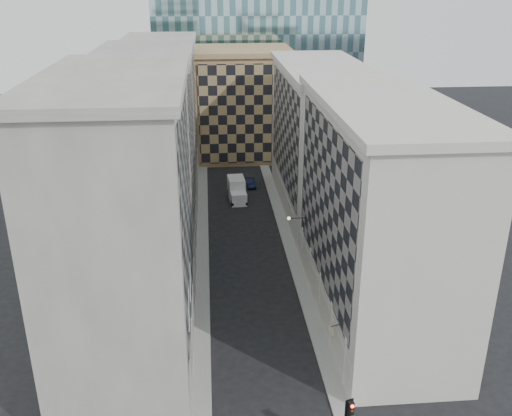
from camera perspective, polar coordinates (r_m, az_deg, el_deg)
sidewalk_west at (r=68.52m, az=-5.38°, el=-4.03°), size 1.50×100.00×0.15m
sidewalk_east at (r=69.14m, az=3.37°, el=-3.71°), size 1.50×100.00×0.15m
bldg_left_a at (r=46.82m, az=-12.84°, el=-1.61°), size 10.80×22.80×23.70m
bldg_left_b at (r=67.54m, az=-10.52°, el=5.56°), size 10.80×22.80×22.70m
bldg_left_c at (r=88.89m, az=-9.28°, el=9.33°), size 10.80×22.80×21.70m
bldg_right_a at (r=52.75m, az=11.97°, el=-0.53°), size 10.80×26.80×20.70m
bldg_right_b at (r=77.71m, az=6.44°, el=6.87°), size 10.80×28.80×19.70m
tan_block at (r=101.70m, az=-1.38°, el=10.44°), size 16.80×14.80×18.80m
flagpoles_left at (r=43.66m, az=-6.67°, el=-8.68°), size 0.10×6.33×2.33m
bracket_lamp at (r=61.07m, az=3.47°, el=-1.04°), size 1.98×0.36×0.36m
box_truck at (r=82.60m, az=-1.92°, el=1.74°), size 2.67×5.79×3.10m
dark_car at (r=88.05m, az=-0.59°, el=2.57°), size 1.57×3.78×1.22m
shop_sign at (r=47.40m, az=7.56°, el=-11.95°), size 0.84×0.67×0.77m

